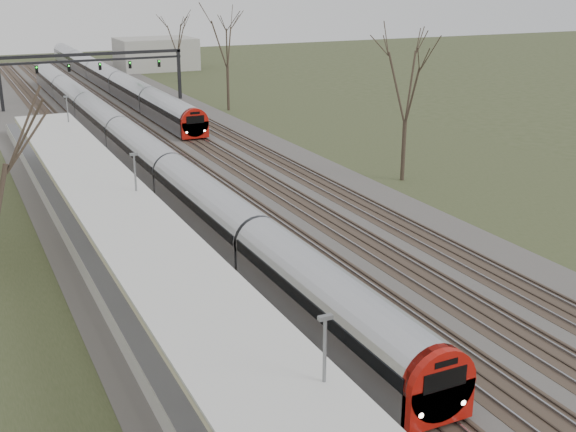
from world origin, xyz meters
name	(u,v)px	position (x,y,z in m)	size (l,w,h in m)	color
track_bed	(171,161)	(0.26, 55.00, 0.06)	(24.00, 160.00, 0.22)	#474442
platform	(101,240)	(-9.05, 37.50, 0.50)	(3.50, 69.00, 1.00)	#9E9B93
canopy	(114,203)	(-9.05, 32.99, 3.93)	(4.10, 50.00, 3.11)	slate
signal_gantry	(93,63)	(0.29, 84.99, 4.91)	(21.00, 0.59, 6.08)	black
tree_east_far	(407,82)	(14.00, 42.00, 7.29)	(5.00, 5.00, 10.30)	#2D231C
train_near	(121,135)	(-2.50, 60.28, 1.48)	(2.62, 90.21, 3.05)	#9DA0A6
train_far	(107,77)	(4.50, 98.63, 1.48)	(2.62, 75.21, 3.05)	#9DA0A6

